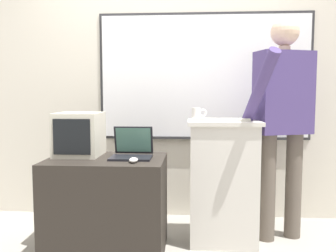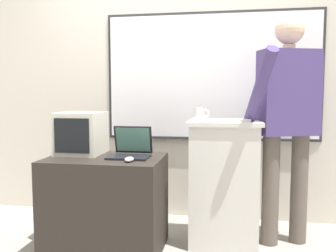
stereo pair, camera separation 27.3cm
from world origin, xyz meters
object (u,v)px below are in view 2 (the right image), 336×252
at_px(wireless_keyboard, 221,120).
at_px(computer_mouse_by_laptop, 129,159).
at_px(lectern_podium, 224,183).
at_px(person_presenter, 287,113).
at_px(crt_monitor, 81,133).
at_px(coffee_mug, 199,114).
at_px(side_desk, 106,204).
at_px(laptop, 131,148).

relative_size(wireless_keyboard, computer_mouse_by_laptop, 4.36).
distance_m(wireless_keyboard, computer_mouse_by_laptop, 0.76).
bearing_deg(lectern_podium, wireless_keyboard, -118.21).
distance_m(lectern_podium, person_presenter, 0.73).
height_order(person_presenter, computer_mouse_by_laptop, person_presenter).
xyz_separation_m(wireless_keyboard, crt_monitor, (-1.07, -0.11, -0.11)).
bearing_deg(coffee_mug, side_desk, -148.98).
xyz_separation_m(lectern_podium, coffee_mug, (-0.20, 0.14, 0.53)).
relative_size(lectern_podium, computer_mouse_by_laptop, 9.69).
xyz_separation_m(laptop, coffee_mug, (0.48, 0.35, 0.24)).
xyz_separation_m(wireless_keyboard, computer_mouse_by_laptop, (-0.62, -0.36, -0.25)).
relative_size(lectern_podium, wireless_keyboard, 2.23).
bearing_deg(laptop, person_presenter, 14.52).
relative_size(laptop, coffee_mug, 2.35).
bearing_deg(wireless_keyboard, coffee_mug, 132.80).
bearing_deg(person_presenter, lectern_podium, 172.42).
bearing_deg(person_presenter, coffee_mug, 157.53).
distance_m(person_presenter, coffee_mug, 0.68).
relative_size(person_presenter, crt_monitor, 5.06).
relative_size(person_presenter, laptop, 5.97).
bearing_deg(crt_monitor, laptop, -7.34).
bearing_deg(person_presenter, laptop, 176.43).
xyz_separation_m(side_desk, wireless_keyboard, (0.84, 0.21, 0.62)).
distance_m(person_presenter, crt_monitor, 1.60).
height_order(person_presenter, crt_monitor, person_presenter).
xyz_separation_m(side_desk, person_presenter, (1.34, 0.35, 0.68)).
height_order(laptop, computer_mouse_by_laptop, laptop).
height_order(wireless_keyboard, computer_mouse_by_laptop, wireless_keyboard).
distance_m(lectern_podium, computer_mouse_by_laptop, 0.80).
bearing_deg(crt_monitor, computer_mouse_by_laptop, -28.84).
relative_size(side_desk, wireless_keyboard, 1.94).
bearing_deg(lectern_podium, coffee_mug, 145.74).
bearing_deg(lectern_podium, crt_monitor, -171.74).
xyz_separation_m(lectern_podium, side_desk, (-0.87, -0.26, -0.13)).
relative_size(computer_mouse_by_laptop, coffee_mug, 0.80).
xyz_separation_m(side_desk, computer_mouse_by_laptop, (0.22, -0.15, 0.37)).
bearing_deg(wireless_keyboard, person_presenter, 15.57).
bearing_deg(coffee_mug, wireless_keyboard, -47.20).
bearing_deg(coffee_mug, laptop, -143.81).
height_order(side_desk, person_presenter, person_presenter).
height_order(laptop, wireless_keyboard, wireless_keyboard).
relative_size(laptop, crt_monitor, 0.85).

